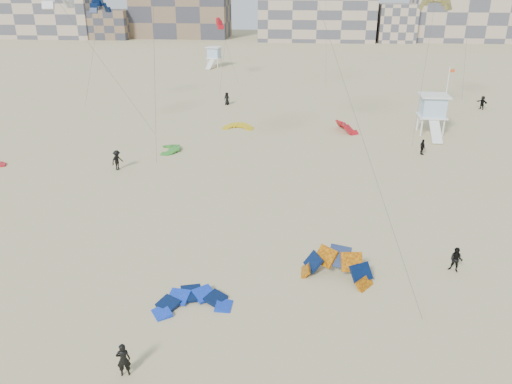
# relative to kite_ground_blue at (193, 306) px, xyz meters

# --- Properties ---
(ground) EXTENTS (320.00, 320.00, 0.00)m
(ground) POSITION_rel_kite_ground_blue_xyz_m (-1.97, -1.35, 0.00)
(ground) COLOR tan
(ground) RESTS_ON ground
(kite_ground_blue) EXTENTS (4.76, 4.91, 1.66)m
(kite_ground_blue) POSITION_rel_kite_ground_blue_xyz_m (0.00, 0.00, 0.00)
(kite_ground_blue) COLOR #1B2EEC
(kite_ground_blue) RESTS_ON ground
(kite_ground_orange) EXTENTS (5.37, 5.33, 4.28)m
(kite_ground_orange) POSITION_rel_kite_ground_blue_xyz_m (7.79, 3.55, 0.00)
(kite_ground_orange) COLOR orange
(kite_ground_orange) RESTS_ON ground
(kite_ground_green) EXTENTS (3.76, 3.59, 1.27)m
(kite_ground_green) POSITION_rel_kite_ground_blue_xyz_m (-8.05, 25.77, 0.00)
(kite_ground_green) COLOR green
(kite_ground_green) RESTS_ON ground
(kite_ground_red_far) EXTENTS (4.73, 4.64, 3.64)m
(kite_ground_red_far) POSITION_rel_kite_ground_blue_xyz_m (10.55, 34.78, 0.00)
(kite_ground_red_far) COLOR red
(kite_ground_red_far) RESTS_ON ground
(kite_ground_yellow) EXTENTS (3.55, 3.75, 1.40)m
(kite_ground_yellow) POSITION_rel_kite_ground_blue_xyz_m (-2.10, 34.65, 0.00)
(kite_ground_yellow) COLOR #D8A105
(kite_ground_yellow) RESTS_ON ground
(kitesurfer_main) EXTENTS (0.71, 0.56, 1.69)m
(kitesurfer_main) POSITION_rel_kite_ground_blue_xyz_m (-1.89, -5.30, 0.84)
(kitesurfer_main) COLOR black
(kitesurfer_main) RESTS_ON ground
(kitesurfer_b) EXTENTS (0.96, 0.89, 1.57)m
(kitesurfer_b) POSITION_rel_kite_ground_blue_xyz_m (14.94, 4.93, 0.79)
(kitesurfer_b) COLOR black
(kitesurfer_b) RESTS_ON ground
(kitesurfer_c) EXTENTS (1.19, 1.39, 1.86)m
(kitesurfer_c) POSITION_rel_kite_ground_blue_xyz_m (-11.30, 19.80, 0.93)
(kitesurfer_c) COLOR black
(kitesurfer_c) RESTS_ON ground
(kitesurfer_d) EXTENTS (0.63, 1.00, 1.58)m
(kitesurfer_d) POSITION_rel_kite_ground_blue_xyz_m (17.45, 26.97, 0.79)
(kitesurfer_d) COLOR black
(kitesurfer_d) RESTS_ON ground
(kitesurfer_e) EXTENTS (0.97, 0.78, 1.73)m
(kitesurfer_e) POSITION_rel_kite_ground_blue_xyz_m (-5.22, 46.41, 0.86)
(kitesurfer_e) COLOR black
(kitesurfer_e) RESTS_ON ground
(kitesurfer_f) EXTENTS (1.40, 1.69, 1.82)m
(kitesurfer_f) POSITION_rel_kite_ground_blue_xyz_m (29.36, 47.08, 0.91)
(kitesurfer_f) COLOR black
(kitesurfer_f) RESTS_ON ground
(kite_fly_grey) EXTENTS (10.54, 4.29, 14.71)m
(kite_fly_grey) POSITION_rel_kite_ground_blue_xyz_m (-18.57, 27.53, 14.28)
(kite_fly_grey) COLOR silver
(kite_fly_grey) RESTS_ON ground
(kite_fly_olive) EXTENTS (5.58, 15.06, 14.12)m
(kite_fly_olive) POSITION_rel_kite_ground_blue_xyz_m (19.65, 39.16, 13.66)
(kite_fly_olive) COLOR brown
(kite_fly_olive) RESTS_ON ground
(kite_fly_navy) EXTENTS (4.67, 4.09, 13.18)m
(kite_fly_navy) POSITION_rel_kite_ground_blue_xyz_m (-20.16, 41.79, 12.95)
(kite_fly_navy) COLOR #061548
(kite_fly_navy) RESTS_ON ground
(kite_fly_red) EXTENTS (6.25, 10.55, 9.51)m
(kite_fly_red) POSITION_rel_kite_ground_blue_xyz_m (-9.17, 65.54, 9.17)
(kite_fly_red) COLOR red
(kite_fly_red) RESTS_ON ground
(lifeguard_tower_near) EXTENTS (3.18, 6.03, 4.41)m
(lifeguard_tower_near) POSITION_rel_kite_ground_blue_xyz_m (19.89, 34.75, 2.19)
(lifeguard_tower_near) COLOR white
(lifeguard_tower_near) RESTS_ON ground
(lifeguard_tower_far) EXTENTS (3.20, 5.59, 3.90)m
(lifeguard_tower_far) POSITION_rel_kite_ground_blue_xyz_m (-12.63, 78.40, 1.93)
(lifeguard_tower_far) COLOR white
(lifeguard_tower_far) RESTS_ON ground
(flagpole) EXTENTS (0.59, 0.09, 7.31)m
(flagpole) POSITION_rel_kite_ground_blue_xyz_m (21.47, 36.04, 3.85)
(flagpole) COLOR white
(flagpole) RESTS_ON ground
(condo_west_a) EXTENTS (30.00, 15.00, 14.00)m
(condo_west_a) POSITION_rel_kite_ground_blue_xyz_m (-71.97, 128.65, 7.00)
(condo_west_a) COLOR tan
(condo_west_a) RESTS_ON ground
(condo_west_b) EXTENTS (28.00, 14.00, 18.00)m
(condo_west_b) POSITION_rel_kite_ground_blue_xyz_m (-31.97, 132.65, 9.00)
(condo_west_b) COLOR brown
(condo_west_b) RESTS_ON ground
(condo_mid) EXTENTS (32.00, 16.00, 12.00)m
(condo_mid) POSITION_rel_kite_ground_blue_xyz_m (8.03, 128.65, 6.00)
(condo_mid) COLOR tan
(condo_mid) RESTS_ON ground
(condo_east) EXTENTS (26.00, 14.00, 16.00)m
(condo_east) POSITION_rel_kite_ground_blue_xyz_m (48.03, 130.65, 8.00)
(condo_east) COLOR tan
(condo_east) RESTS_ON ground
(condo_fill_left) EXTENTS (12.00, 10.00, 8.00)m
(condo_fill_left) POSITION_rel_kite_ground_blue_xyz_m (-51.97, 126.65, 4.00)
(condo_fill_left) COLOR brown
(condo_fill_left) RESTS_ON ground
(condo_fill_right) EXTENTS (10.00, 10.00, 10.00)m
(condo_fill_right) POSITION_rel_kite_ground_blue_xyz_m (30.03, 126.65, 5.00)
(condo_fill_right) COLOR tan
(condo_fill_right) RESTS_ON ground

